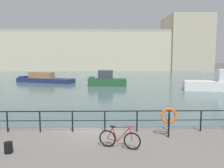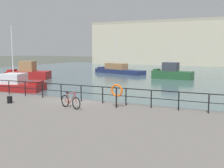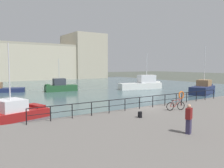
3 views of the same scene
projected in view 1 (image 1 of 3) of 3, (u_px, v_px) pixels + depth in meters
The scene contains 10 objects.
ground_plane at pixel (94, 141), 12.84m from camera, with size 240.00×240.00×0.00m, color #4C5147.
water_basin at pixel (103, 81), 42.81m from camera, with size 80.00×60.00×0.01m, color #476066.
harbor_building at pixel (124, 50), 73.44m from camera, with size 61.06×15.91×16.03m.
moored_harbor_tender at pixel (44, 79), 39.87m from camera, with size 10.13×5.31×6.62m.
moored_blue_motorboat at pixel (223, 83), 30.52m from camera, with size 9.00×3.50×6.95m.
moored_small_launch at pixel (107, 80), 35.38m from camera, with size 5.74×2.36×5.74m.
quay_railing at pixel (89, 117), 11.91m from camera, with size 20.97×0.07×1.08m.
parked_bicycle at pixel (120, 139), 9.85m from camera, with size 1.70×0.60×0.98m.
mooring_bollard at pixel (8, 148), 9.38m from camera, with size 0.32×0.32×0.44m, color black.
life_ring_stand at pixel (169, 117), 11.14m from camera, with size 0.75×0.16×1.40m.
Camera 1 is at (0.75, -12.39, 4.57)m, focal length 38.53 mm.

